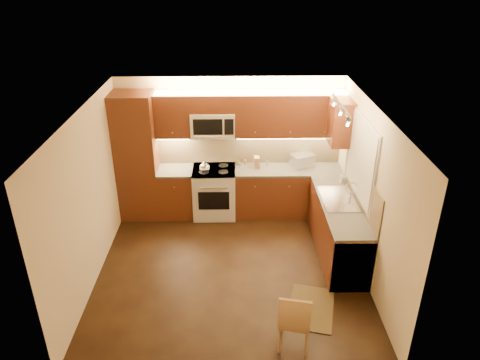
{
  "coord_description": "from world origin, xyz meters",
  "views": [
    {
      "loc": [
        0.05,
        -5.63,
        4.3
      ],
      "look_at": [
        0.15,
        0.55,
        1.25
      ],
      "focal_mm": 33.69,
      "sensor_mm": 36.0,
      "label": 1
    }
  ],
  "objects_px": {
    "microwave": "(213,124)",
    "kettle": "(205,166)",
    "knife_block": "(257,162)",
    "toaster_oven": "(302,160)",
    "dining_chair": "(295,318)",
    "stove": "(214,192)",
    "soap_bottle": "(343,177)",
    "sink": "(339,195)"
  },
  "relations": [
    {
      "from": "dining_chair",
      "to": "knife_block",
      "type": "bearing_deg",
      "value": 106.9
    },
    {
      "from": "kettle",
      "to": "dining_chair",
      "type": "distance_m",
      "value": 3.42
    },
    {
      "from": "stove",
      "to": "kettle",
      "type": "bearing_deg",
      "value": -152.24
    },
    {
      "from": "sink",
      "to": "dining_chair",
      "type": "height_order",
      "value": "sink"
    },
    {
      "from": "stove",
      "to": "sink",
      "type": "height_order",
      "value": "sink"
    },
    {
      "from": "sink",
      "to": "dining_chair",
      "type": "bearing_deg",
      "value": -113.91
    },
    {
      "from": "dining_chair",
      "to": "sink",
      "type": "bearing_deg",
      "value": 77.76
    },
    {
      "from": "sink",
      "to": "kettle",
      "type": "relative_size",
      "value": 4.24
    },
    {
      "from": "soap_bottle",
      "to": "toaster_oven",
      "type": "bearing_deg",
      "value": 111.7
    },
    {
      "from": "knife_block",
      "to": "dining_chair",
      "type": "distance_m",
      "value": 3.38
    },
    {
      "from": "microwave",
      "to": "kettle",
      "type": "bearing_deg",
      "value": -125.75
    },
    {
      "from": "knife_block",
      "to": "toaster_oven",
      "type": "bearing_deg",
      "value": 1.11
    },
    {
      "from": "kettle",
      "to": "dining_chair",
      "type": "bearing_deg",
      "value": -93.12
    },
    {
      "from": "sink",
      "to": "toaster_oven",
      "type": "bearing_deg",
      "value": 107.68
    },
    {
      "from": "microwave",
      "to": "sink",
      "type": "xyz_separation_m",
      "value": [
        2.0,
        -1.26,
        -0.74
      ]
    },
    {
      "from": "kettle",
      "to": "knife_block",
      "type": "distance_m",
      "value": 0.94
    },
    {
      "from": "soap_bottle",
      "to": "sink",
      "type": "bearing_deg",
      "value": -127.94
    },
    {
      "from": "stove",
      "to": "microwave",
      "type": "distance_m",
      "value": 1.27
    },
    {
      "from": "microwave",
      "to": "dining_chair",
      "type": "distance_m",
      "value": 3.75
    },
    {
      "from": "sink",
      "to": "soap_bottle",
      "type": "relative_size",
      "value": 4.87
    },
    {
      "from": "kettle",
      "to": "stove",
      "type": "bearing_deg",
      "value": 3.19
    },
    {
      "from": "sink",
      "to": "kettle",
      "type": "distance_m",
      "value": 2.4
    },
    {
      "from": "microwave",
      "to": "kettle",
      "type": "height_order",
      "value": "microwave"
    },
    {
      "from": "dining_chair",
      "to": "toaster_oven",
      "type": "bearing_deg",
      "value": 92.84
    },
    {
      "from": "stove",
      "to": "knife_block",
      "type": "xyz_separation_m",
      "value": [
        0.77,
        0.1,
        0.54
      ]
    },
    {
      "from": "toaster_oven",
      "to": "knife_block",
      "type": "xyz_separation_m",
      "value": [
        -0.82,
        -0.05,
        -0.01
      ]
    },
    {
      "from": "dining_chair",
      "to": "microwave",
      "type": "bearing_deg",
      "value": 119.45
    },
    {
      "from": "kettle",
      "to": "toaster_oven",
      "type": "bearing_deg",
      "value": -17.19
    },
    {
      "from": "knife_block",
      "to": "kettle",
      "type": "bearing_deg",
      "value": -171.14
    },
    {
      "from": "toaster_oven",
      "to": "dining_chair",
      "type": "bearing_deg",
      "value": -123.13
    },
    {
      "from": "microwave",
      "to": "dining_chair",
      "type": "relative_size",
      "value": 0.9
    },
    {
      "from": "knife_block",
      "to": "dining_chair",
      "type": "height_order",
      "value": "knife_block"
    },
    {
      "from": "stove",
      "to": "soap_bottle",
      "type": "relative_size",
      "value": 5.21
    },
    {
      "from": "stove",
      "to": "toaster_oven",
      "type": "bearing_deg",
      "value": 5.17
    },
    {
      "from": "kettle",
      "to": "soap_bottle",
      "type": "relative_size",
      "value": 1.15
    },
    {
      "from": "toaster_oven",
      "to": "knife_block",
      "type": "relative_size",
      "value": 1.85
    },
    {
      "from": "stove",
      "to": "dining_chair",
      "type": "xyz_separation_m",
      "value": [
        1.07,
        -3.21,
        -0.04
      ]
    },
    {
      "from": "kettle",
      "to": "knife_block",
      "type": "xyz_separation_m",
      "value": [
        0.93,
        0.18,
        -0.02
      ]
    },
    {
      "from": "soap_bottle",
      "to": "dining_chair",
      "type": "xyz_separation_m",
      "value": [
        -1.12,
        -2.71,
        -0.57
      ]
    },
    {
      "from": "stove",
      "to": "kettle",
      "type": "distance_m",
      "value": 0.59
    },
    {
      "from": "stove",
      "to": "knife_block",
      "type": "height_order",
      "value": "knife_block"
    },
    {
      "from": "kettle",
      "to": "dining_chair",
      "type": "height_order",
      "value": "kettle"
    }
  ]
}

